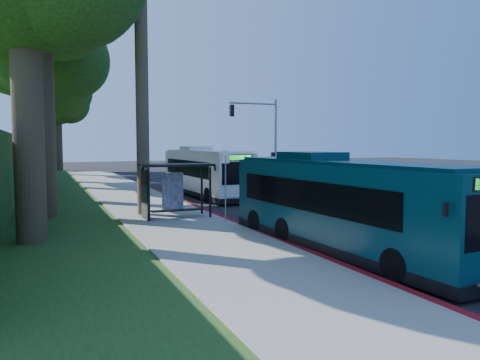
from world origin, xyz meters
name	(u,v)px	position (x,y,z in m)	size (l,w,h in m)	color
ground	(281,204)	(0.00, 0.00, 0.00)	(140.00, 140.00, 0.00)	black
sidewalk	(156,210)	(-7.30, 0.00, 0.06)	(4.50, 70.00, 0.12)	gray
red_curb	(226,219)	(-5.00, -4.00, 0.07)	(0.25, 30.00, 0.13)	maroon
grass_verge	(35,205)	(-13.00, 5.00, 0.03)	(8.00, 70.00, 0.06)	#234719
bus_shelter	(170,180)	(-7.26, -2.86, 1.81)	(3.20, 1.51, 2.55)	black
stop_sign_pole	(225,176)	(-5.40, -5.00, 2.08)	(0.35, 0.06, 3.17)	gray
traffic_signal_pole	(264,132)	(3.78, 10.00, 4.42)	(4.10, 0.30, 7.00)	gray
tree_2	(48,52)	(-11.89, 15.98, 10.48)	(8.82, 8.40, 15.12)	#382B1E
tree_3	(22,50)	(-13.88, 23.98, 11.98)	(10.08, 9.60, 17.28)	#382B1E
tree_4	(51,86)	(-11.40, 31.98, 9.73)	(8.40, 8.00, 14.14)	#382B1E
tree_5	(58,100)	(-10.41, 39.99, 8.96)	(7.35, 7.00, 12.86)	#382B1E
white_bus	(204,172)	(-2.66, 5.86, 1.60)	(2.60, 11.06, 3.28)	silver
teal_bus	(341,203)	(-3.76, -11.03, 1.55)	(2.81, 10.75, 3.17)	#0A3039
pickup	(264,185)	(0.92, 4.16, 0.71)	(2.35, 5.11, 1.42)	white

